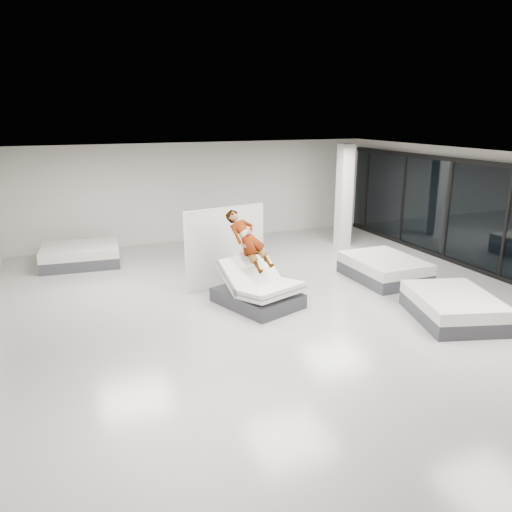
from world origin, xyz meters
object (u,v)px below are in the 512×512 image
flat_bed_right_far (384,269)px  column (344,196)px  hero_bed (258,290)px  flat_bed_left_far (80,255)px  remote (266,261)px  person (248,252)px  divider_panel (226,247)px  flat_bed_right_near (453,307)px

flat_bed_right_far → column: bearing=76.1°
hero_bed → column: (4.48, 3.78, 1.26)m
flat_bed_left_far → column: column is taller
remote → column: column is taller
remote → column: bearing=21.6°
person → flat_bed_left_far: size_ratio=0.72×
divider_panel → flat_bed_right_far: size_ratio=1.05×
person → divider_panel: divider_panel is taller
column → person: bearing=-142.9°
person → column: column is taller
flat_bed_right_far → flat_bed_left_far: (-7.09, 4.24, -0.00)m
hero_bed → person: size_ratio=1.35×
hero_bed → flat_bed_right_near: bearing=-33.8°
person → divider_panel: bearing=76.6°
remote → divider_panel: (-0.45, 1.45, 0.00)m
column → hero_bed: bearing=-139.8°
hero_bed → person: 0.87m
person → divider_panel: (-0.13, 1.19, -0.17)m
person → flat_bed_right_near: 4.43m
flat_bed_right_near → column: (1.09, 6.05, 1.33)m
divider_panel → flat_bed_right_far: 4.09m
divider_panel → column: (4.72, 2.28, 0.62)m
flat_bed_right_far → flat_bed_right_near: bearing=-95.5°
flat_bed_right_near → flat_bed_left_far: (-6.83, 6.94, 0.01)m
person → column: 5.77m
divider_panel → flat_bed_right_far: (3.89, -1.07, -0.70)m
column → flat_bed_right_near: bearing=-100.2°
hero_bed → flat_bed_left_far: (-3.44, 4.67, -0.06)m
divider_panel → flat_bed_right_far: divider_panel is taller
divider_panel → flat_bed_left_far: divider_panel is taller
flat_bed_right_near → column: bearing=79.8°
hero_bed → flat_bed_right_far: hero_bed is taller
person → remote: 0.45m
remote → flat_bed_right_near: (3.18, -2.32, -0.70)m
divider_panel → column: bearing=13.9°
flat_bed_right_near → divider_panel: bearing=133.9°
flat_bed_right_near → flat_bed_left_far: bearing=134.5°
column → flat_bed_right_far: bearing=-103.9°
person → flat_bed_right_far: 3.86m
hero_bed → remote: bearing=14.1°
person → hero_bed: bearing=-90.0°
flat_bed_right_near → flat_bed_left_far: size_ratio=1.08×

